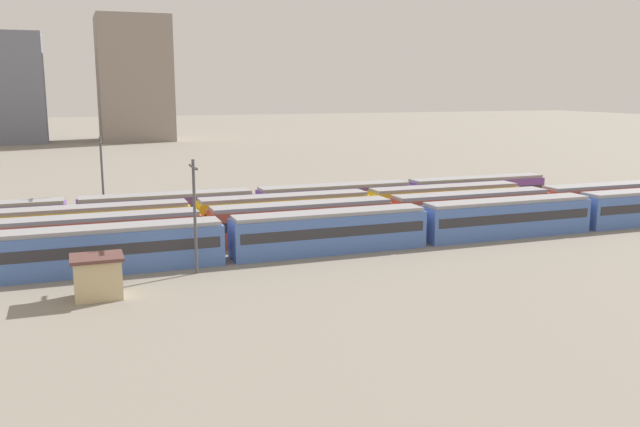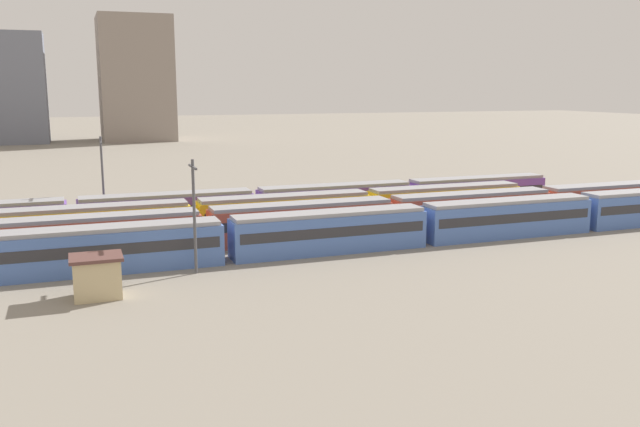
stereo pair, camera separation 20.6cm
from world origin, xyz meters
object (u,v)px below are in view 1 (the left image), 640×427
(train_track_2, at_px, (285,212))
(signal_hut, at_px, (98,276))
(train_track_0, at_px, (423,224))
(train_track_1, at_px, (544,204))
(catenary_pole_1, at_px, (102,177))
(catenary_pole_0, at_px, (195,210))
(train_track_3, at_px, (255,205))

(train_track_2, bearing_deg, signal_hut, -138.04)
(train_track_0, bearing_deg, signal_hut, -166.98)
(train_track_1, relative_size, catenary_pole_1, 11.71)
(catenary_pole_0, bearing_deg, catenary_pole_1, 105.19)
(train_track_3, bearing_deg, catenary_pole_0, -117.78)
(train_track_3, bearing_deg, train_track_1, -18.96)
(train_track_2, relative_size, signal_hut, 15.50)
(signal_hut, bearing_deg, catenary_pole_0, 27.17)
(train_track_2, height_order, catenary_pole_1, catenary_pole_1)
(catenary_pole_0, bearing_deg, train_track_3, 62.22)
(train_track_1, xyz_separation_m, train_track_2, (-28.48, 5.20, -0.00))
(catenary_pole_0, bearing_deg, train_track_2, 49.09)
(train_track_2, bearing_deg, catenary_pole_0, -130.91)
(train_track_1, relative_size, catenary_pole_0, 12.30)
(train_track_2, xyz_separation_m, catenary_pole_1, (-17.43, 8.31, 3.44))
(train_track_2, distance_m, catenary_pole_0, 17.93)
(train_track_1, xyz_separation_m, catenary_pole_1, (-45.91, 13.51, 3.44))
(train_track_0, height_order, catenary_pole_0, catenary_pole_0)
(train_track_3, height_order, catenary_pole_0, catenary_pole_0)
(train_track_0, relative_size, train_track_1, 0.66)
(train_track_3, height_order, signal_hut, train_track_3)
(train_track_3, distance_m, catenary_pole_0, 21.19)
(catenary_pole_0, relative_size, signal_hut, 2.54)
(train_track_2, relative_size, train_track_3, 0.75)
(train_track_2, xyz_separation_m, signal_hut, (-19.19, -17.25, -0.35))
(train_track_1, distance_m, signal_hut, 49.17)
(train_track_2, height_order, catenary_pole_0, catenary_pole_0)
(train_track_1, relative_size, signal_hut, 31.25)
(signal_hut, bearing_deg, train_track_2, 41.96)
(train_track_2, height_order, train_track_3, same)
(train_track_3, bearing_deg, catenary_pole_1, 168.75)
(train_track_0, xyz_separation_m, train_track_2, (-10.45, 10.40, -0.00))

